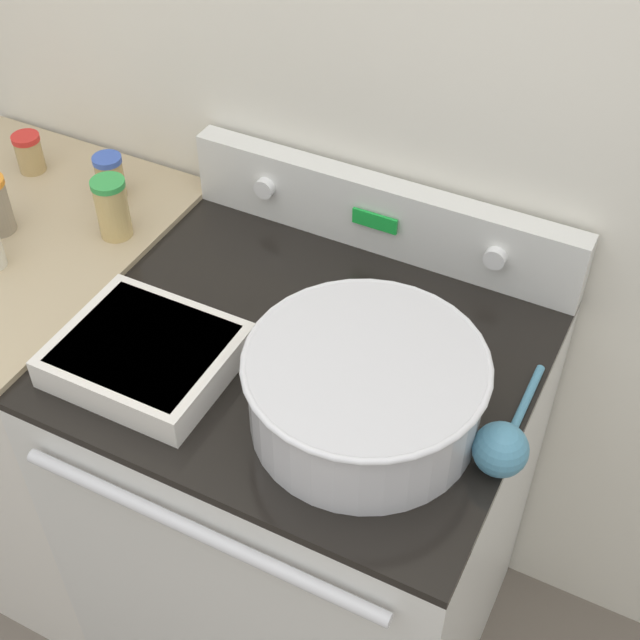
% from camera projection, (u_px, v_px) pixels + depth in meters
% --- Properties ---
extents(kitchen_wall, '(8.00, 0.05, 2.50)m').
position_uv_depth(kitchen_wall, '(402.00, 84.00, 1.55)').
color(kitchen_wall, silver).
rests_on(kitchen_wall, ground_plane).
extents(stove_range, '(0.78, 0.71, 0.93)m').
position_uv_depth(stove_range, '(308.00, 505.00, 1.85)').
color(stove_range, silver).
rests_on(stove_range, ground_plane).
extents(control_panel, '(0.78, 0.07, 0.15)m').
position_uv_depth(control_panel, '(382.00, 215.00, 1.68)').
color(control_panel, silver).
rests_on(control_panel, stove_range).
extents(side_counter, '(0.58, 0.68, 0.94)m').
position_uv_depth(side_counter, '(48.00, 392.00, 2.07)').
color(side_counter, silver).
rests_on(side_counter, ground_plane).
extents(mixing_bowl, '(0.38, 0.38, 0.14)m').
position_uv_depth(mixing_bowl, '(365.00, 388.00, 1.36)').
color(mixing_bowl, silver).
rests_on(mixing_bowl, stove_range).
extents(casserole_dish, '(0.28, 0.25, 0.06)m').
position_uv_depth(casserole_dish, '(146.00, 353.00, 1.48)').
color(casserole_dish, silver).
rests_on(casserole_dish, stove_range).
extents(ladle, '(0.08, 0.27, 0.08)m').
position_uv_depth(ladle, '(502.00, 447.00, 1.32)').
color(ladle, teal).
rests_on(ladle, stove_range).
extents(spice_jar_green_cap, '(0.07, 0.07, 0.12)m').
position_uv_depth(spice_jar_green_cap, '(112.00, 208.00, 1.70)').
color(spice_jar_green_cap, tan).
rests_on(spice_jar_green_cap, side_counter).
extents(spice_jar_blue_cap, '(0.06, 0.06, 0.09)m').
position_uv_depth(spice_jar_blue_cap, '(110.00, 177.00, 1.80)').
color(spice_jar_blue_cap, tan).
rests_on(spice_jar_blue_cap, side_counter).
extents(spice_jar_red_cap, '(0.06, 0.06, 0.08)m').
position_uv_depth(spice_jar_red_cap, '(29.00, 153.00, 1.87)').
color(spice_jar_red_cap, tan).
rests_on(spice_jar_red_cap, side_counter).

